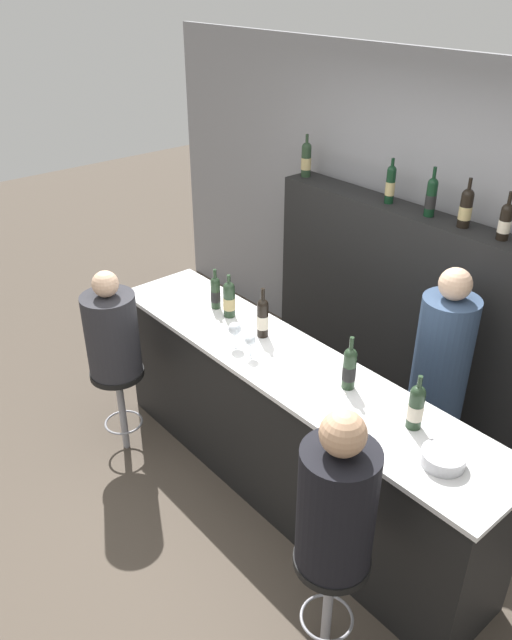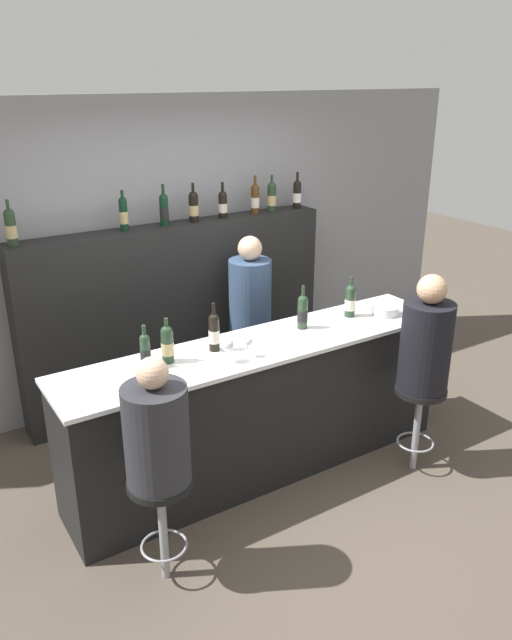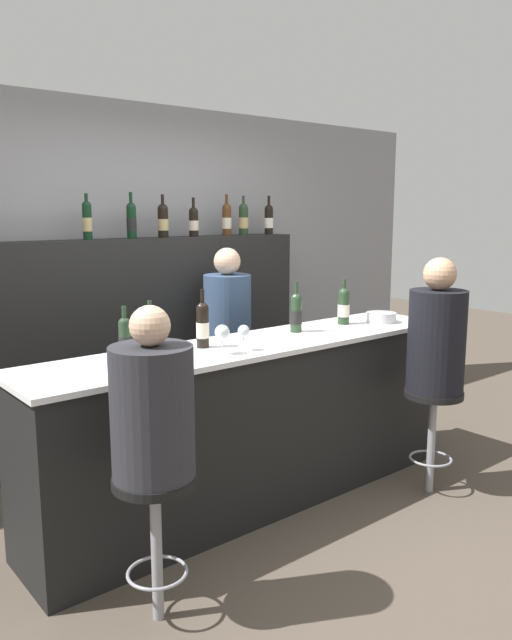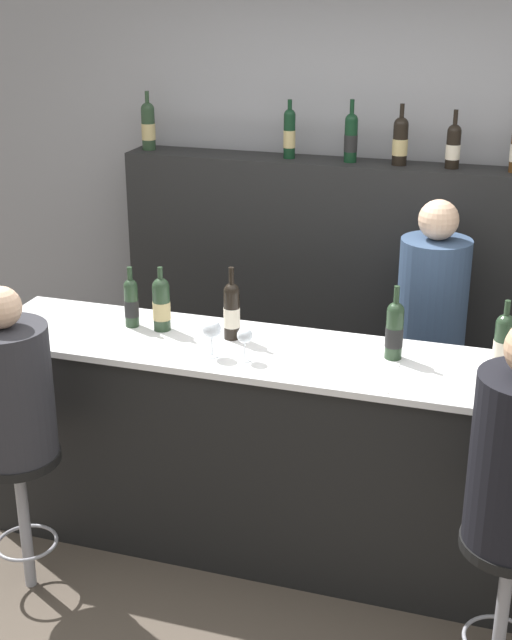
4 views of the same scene
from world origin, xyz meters
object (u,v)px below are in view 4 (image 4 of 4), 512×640
(wine_bottle_backbar_2, at_px, (351,137))
(wine_glass_0, at_px, (212,330))
(wine_bottle_counter_2, at_px, (232,310))
(guest_seated_left, at_px, (9,386))
(wine_bottle_counter_4, at_px, (504,343))
(bartender, at_px, (428,355))
(wine_bottle_counter_1, at_px, (161,304))
(bar_stool_left, at_px, (20,483))
(bar_stool_right, at_px, (507,573))
(wine_bottle_backbar_3, at_px, (400,141))
(wine_bottle_counter_3, at_px, (394,330))
(wine_bottle_backbar_1, at_px, (289,133))
(wine_bottle_backbar_4, at_px, (453,146))
(wine_bottle_counter_0, at_px, (131,302))
(wine_bottle_backbar_0, at_px, (148,126))
(wine_glass_1, at_px, (245,337))

(wine_bottle_backbar_2, distance_m, wine_glass_0, 1.61)
(wine_bottle_counter_2, bearing_deg, guest_seated_left, -136.92)
(wine_bottle_counter_2, bearing_deg, wine_bottle_counter_4, -0.00)
(wine_bottle_backbar_2, distance_m, bartender, 1.24)
(wine_bottle_counter_1, bearing_deg, wine_bottle_counter_4, -0.00)
(guest_seated_left, bearing_deg, bar_stool_left, 90.00)
(guest_seated_left, bearing_deg, wine_bottle_backbar_2, 63.34)
(bar_stool_right, bearing_deg, wine_bottle_backbar_3, 111.50)
(wine_bottle_counter_2, height_order, bar_stool_right, wine_bottle_counter_2)
(wine_glass_0, distance_m, bar_stool_left, 1.05)
(wine_bottle_counter_3, height_order, wine_glass_0, wine_bottle_counter_3)
(wine_bottle_backbar_3, xyz_separation_m, bartender, (0.28, -0.44, -1.02))
(guest_seated_left, bearing_deg, wine_bottle_counter_2, 43.08)
(wine_bottle_counter_1, distance_m, wine_bottle_backbar_1, 1.42)
(wine_bottle_counter_2, xyz_separation_m, wine_bottle_backbar_4, (0.80, 1.27, 0.55))
(bar_stool_left, height_order, bar_stool_right, same)
(wine_bottle_backbar_4, bearing_deg, wine_bottle_backbar_3, 180.00)
(wine_bottle_counter_0, height_order, guest_seated_left, guest_seated_left)
(wine_bottle_backbar_0, bearing_deg, wine_bottle_counter_4, -30.91)
(wine_bottle_backbar_4, xyz_separation_m, bartender, (-0.00, -0.44, -1.01))
(wine_bottle_counter_4, bearing_deg, guest_seated_left, -160.33)
(bartender, bearing_deg, wine_bottle_counter_3, -94.60)
(bar_stool_right, height_order, bartender, bartender)
(wine_bottle_backbar_4, xyz_separation_m, bar_stool_left, (-1.52, -1.95, -1.18))
(wine_bottle_counter_2, relative_size, wine_bottle_backbar_0, 1.00)
(wine_bottle_backbar_1, xyz_separation_m, wine_bottle_backbar_2, (0.34, 0.00, -0.00))
(wine_bottle_counter_1, relative_size, wine_bottle_counter_2, 0.90)
(wine_bottle_counter_4, xyz_separation_m, bar_stool_right, (0.11, -0.68, -0.62))
(bartender, bearing_deg, wine_bottle_backbar_3, 122.07)
(wine_bottle_backbar_0, relative_size, bartender, 0.22)
(wine_bottle_backbar_3, height_order, guest_seated_left, wine_bottle_backbar_3)
(bar_stool_left, bearing_deg, guest_seated_left, -90.00)
(wine_bottle_backbar_0, bearing_deg, wine_bottle_counter_0, -70.41)
(wine_bottle_counter_4, distance_m, bartender, 1.01)
(wine_bottle_backbar_3, xyz_separation_m, bar_stool_right, (0.77, -1.95, -1.19))
(wine_bottle_backbar_2, height_order, guest_seated_left, wine_bottle_backbar_2)
(bar_stool_left, distance_m, guest_seated_left, 0.46)
(wine_bottle_backbar_3, distance_m, bar_stool_right, 2.41)
(bar_stool_right, bearing_deg, wine_bottle_counter_4, 99.18)
(wine_bottle_counter_3, relative_size, wine_glass_1, 2.23)
(wine_bottle_backbar_0, relative_size, wine_bottle_backbar_1, 1.04)
(wine_bottle_backbar_4, relative_size, wine_glass_0, 1.85)
(wine_bottle_backbar_3, bearing_deg, wine_bottle_counter_1, -124.10)
(wine_bottle_counter_4, height_order, wine_bottle_backbar_0, wine_bottle_backbar_0)
(wine_bottle_counter_1, bearing_deg, bar_stool_left, -119.66)
(wine_bottle_counter_0, distance_m, wine_bottle_backbar_2, 1.58)
(bartender, bearing_deg, wine_bottle_backbar_2, 140.95)
(wine_bottle_counter_0, xyz_separation_m, bar_stool_right, (1.78, -0.68, -0.61))
(wine_bottle_backbar_3, height_order, bar_stool_left, wine_bottle_backbar_3)
(wine_bottle_backbar_2, height_order, bar_stool_right, wine_bottle_backbar_2)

